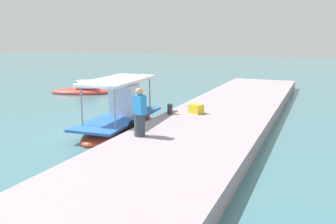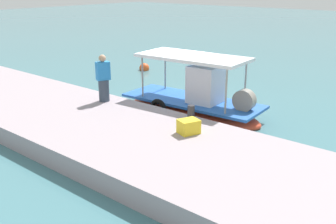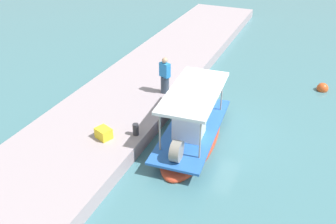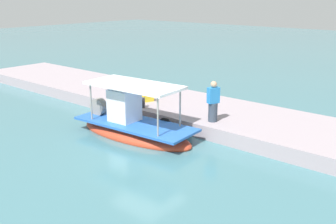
# 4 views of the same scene
# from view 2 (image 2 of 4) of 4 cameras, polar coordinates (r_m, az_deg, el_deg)

# --- Properties ---
(ground_plane) EXTENTS (120.00, 120.00, 0.00)m
(ground_plane) POSITION_cam_2_polar(r_m,az_deg,el_deg) (16.82, 1.10, 0.96)
(ground_plane) COLOR #44767F
(dock_quay) EXTENTS (36.00, 4.83, 0.62)m
(dock_quay) POSITION_cam_2_polar(r_m,az_deg,el_deg) (13.71, -10.74, -2.13)
(dock_quay) COLOR #A3949B
(dock_quay) RESTS_ON ground_plane
(main_fishing_boat) EXTENTS (5.91, 2.42, 2.69)m
(main_fishing_boat) POSITION_cam_2_polar(r_m,az_deg,el_deg) (15.53, 3.76, 1.12)
(main_fishing_boat) COLOR #C74026
(main_fishing_boat) RESTS_ON ground_plane
(fisherman_near_bollard) EXTENTS (0.52, 0.57, 1.79)m
(fisherman_near_bollard) POSITION_cam_2_polar(r_m,az_deg,el_deg) (15.29, -9.24, 4.50)
(fisherman_near_bollard) COLOR #35414F
(fisherman_near_bollard) RESTS_ON dock_quay
(mooring_bollard) EXTENTS (0.24, 0.24, 0.49)m
(mooring_bollard) POSITION_cam_2_polar(r_m,az_deg,el_deg) (13.21, 3.32, -0.06)
(mooring_bollard) COLOR #2D2D33
(mooring_bollard) RESTS_ON dock_quay
(cargo_crate) EXTENTS (0.66, 0.73, 0.43)m
(cargo_crate) POSITION_cam_2_polar(r_m,az_deg,el_deg) (12.03, 2.97, -2.09)
(cargo_crate) COLOR yellow
(cargo_crate) RESTS_ON dock_quay
(marker_buoy) EXTENTS (0.59, 0.59, 0.59)m
(marker_buoy) POSITION_cam_2_polar(r_m,az_deg,el_deg) (23.55, -3.41, 6.30)
(marker_buoy) COLOR #DD5221
(marker_buoy) RESTS_ON ground_plane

